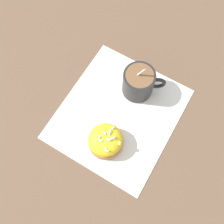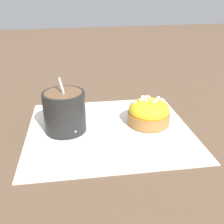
# 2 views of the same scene
# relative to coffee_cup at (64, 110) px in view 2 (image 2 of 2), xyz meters

# --- Properties ---
(ground_plane) EXTENTS (3.00, 3.00, 0.00)m
(ground_plane) POSITION_rel_coffee_cup_xyz_m (0.08, -0.02, -0.04)
(ground_plane) COLOR brown
(paper_napkin) EXTENTS (0.32, 0.29, 0.00)m
(paper_napkin) POSITION_rel_coffee_cup_xyz_m (0.08, -0.02, -0.04)
(paper_napkin) COLOR white
(paper_napkin) RESTS_ON ground_plane
(coffee_cup) EXTENTS (0.08, 0.10, 0.10)m
(coffee_cup) POSITION_rel_coffee_cup_xyz_m (0.00, 0.00, 0.00)
(coffee_cup) COLOR black
(coffee_cup) RESTS_ON paper_napkin
(frosted_pastry) EXTENTS (0.08, 0.08, 0.05)m
(frosted_pastry) POSITION_rel_coffee_cup_xyz_m (0.16, -0.01, -0.02)
(frosted_pastry) COLOR #B2753D
(frosted_pastry) RESTS_ON paper_napkin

